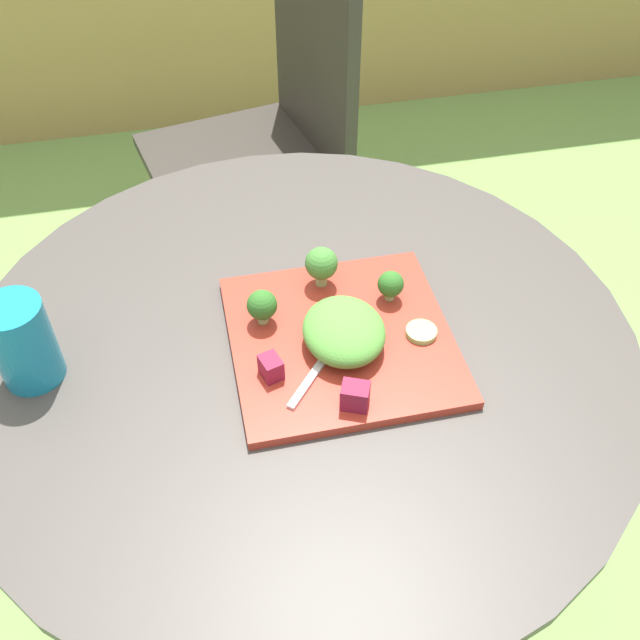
{
  "coord_description": "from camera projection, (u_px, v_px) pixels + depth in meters",
  "views": [
    {
      "loc": [
        -0.11,
        -0.66,
        1.45
      ],
      "look_at": [
        0.03,
        -0.01,
        0.77
      ],
      "focal_mm": 40.56,
      "sensor_mm": 36.0,
      "label": 1
    }
  ],
  "objects": [
    {
      "name": "salad_plate",
      "position": [
        341.0,
        339.0,
        0.97
      ],
      "size": [
        0.29,
        0.29,
        0.01
      ],
      "primitive_type": "cube",
      "color": "#AD3323",
      "rests_on": "patio_table"
    },
    {
      "name": "beet_chunk_1",
      "position": [
        355.0,
        396.0,
        0.87
      ],
      "size": [
        0.04,
        0.04,
        0.03
      ],
      "primitive_type": "cube",
      "rotation": [
        0.0,
        0.0,
        5.88
      ],
      "color": "maroon",
      "rests_on": "salad_plate"
    },
    {
      "name": "broccoli_floret_0",
      "position": [
        391.0,
        284.0,
        0.99
      ],
      "size": [
        0.04,
        0.04,
        0.05
      ],
      "color": "#99B770",
      "rests_on": "salad_plate"
    },
    {
      "name": "drinking_glass",
      "position": [
        24.0,
        346.0,
        0.89
      ],
      "size": [
        0.08,
        0.08,
        0.12
      ],
      "color": "teal",
      "rests_on": "patio_table"
    },
    {
      "name": "patio_table",
      "position": [
        303.0,
        448.0,
        1.16
      ],
      "size": [
        0.92,
        0.92,
        0.73
      ],
      "color": "#423D38",
      "rests_on": "ground_plane"
    },
    {
      "name": "patio_chair",
      "position": [
        273.0,
        123.0,
        1.76
      ],
      "size": [
        0.52,
        0.52,
        0.9
      ],
      "color": "#332D28",
      "rests_on": "ground_plane"
    },
    {
      "name": "cucumber_slice_0",
      "position": [
        421.0,
        332.0,
        0.96
      ],
      "size": [
        0.04,
        0.04,
        0.01
      ],
      "primitive_type": "cylinder",
      "color": "#8EB766",
      "rests_on": "salad_plate"
    },
    {
      "name": "broccoli_floret_1",
      "position": [
        321.0,
        264.0,
        1.01
      ],
      "size": [
        0.05,
        0.05,
        0.06
      ],
      "color": "#99B770",
      "rests_on": "salad_plate"
    },
    {
      "name": "broccoli_floret_2",
      "position": [
        262.0,
        305.0,
        0.96
      ],
      "size": [
        0.04,
        0.04,
        0.05
      ],
      "color": "#99B770",
      "rests_on": "salad_plate"
    },
    {
      "name": "ground_plane",
      "position": [
        306.0,
        579.0,
        1.5
      ],
      "size": [
        12.0,
        12.0,
        0.0
      ],
      "primitive_type": "plane",
      "color": "#70994C"
    },
    {
      "name": "fork",
      "position": [
        322.0,
        358.0,
        0.93
      ],
      "size": [
        0.11,
        0.13,
        0.0
      ],
      "color": "silver",
      "rests_on": "salad_plate"
    },
    {
      "name": "beet_chunk_0",
      "position": [
        271.0,
        367.0,
        0.9
      ],
      "size": [
        0.03,
        0.04,
        0.03
      ],
      "primitive_type": "cube",
      "rotation": [
        0.0,
        0.0,
        1.87
      ],
      "color": "maroon",
      "rests_on": "salad_plate"
    },
    {
      "name": "lettuce_mound",
      "position": [
        344.0,
        331.0,
        0.93
      ],
      "size": [
        0.11,
        0.12,
        0.05
      ],
      "primitive_type": "ellipsoid",
      "color": "#519338",
      "rests_on": "salad_plate"
    }
  ]
}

